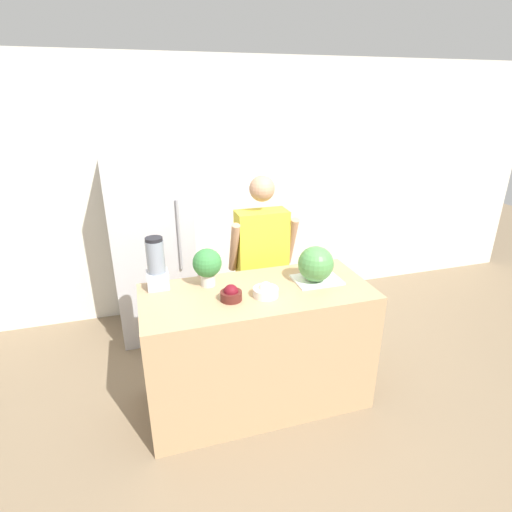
{
  "coord_description": "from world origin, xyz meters",
  "views": [
    {
      "loc": [
        -0.74,
        -2.04,
        2.23
      ],
      "look_at": [
        0.0,
        0.4,
        1.2
      ],
      "focal_mm": 28.0,
      "sensor_mm": 36.0,
      "label": 1
    }
  ],
  "objects_px": {
    "blender": "(156,265)",
    "potted_plant": "(207,265)",
    "refrigerator": "(153,244)",
    "person": "(262,266)",
    "watermelon": "(316,264)",
    "bowl_cream": "(266,291)",
    "bowl_cherries": "(231,294)"
  },
  "relations": [
    {
      "from": "person",
      "to": "blender",
      "type": "bearing_deg",
      "value": -155.7
    },
    {
      "from": "watermelon",
      "to": "blender",
      "type": "height_order",
      "value": "blender"
    },
    {
      "from": "bowl_cream",
      "to": "person",
      "type": "bearing_deg",
      "value": 74.31
    },
    {
      "from": "watermelon",
      "to": "bowl_cream",
      "type": "xyz_separation_m",
      "value": [
        -0.42,
        -0.1,
        -0.11
      ]
    },
    {
      "from": "watermelon",
      "to": "bowl_cream",
      "type": "relative_size",
      "value": 1.48
    },
    {
      "from": "bowl_cherries",
      "to": "blender",
      "type": "xyz_separation_m",
      "value": [
        -0.46,
        0.34,
        0.13
      ]
    },
    {
      "from": "refrigerator",
      "to": "potted_plant",
      "type": "xyz_separation_m",
      "value": [
        0.33,
        -1.11,
        0.2
      ]
    },
    {
      "from": "refrigerator",
      "to": "bowl_cherries",
      "type": "height_order",
      "value": "refrigerator"
    },
    {
      "from": "potted_plant",
      "to": "bowl_cream",
      "type": "bearing_deg",
      "value": -38.79
    },
    {
      "from": "bowl_cream",
      "to": "blender",
      "type": "xyz_separation_m",
      "value": [
        -0.7,
        0.35,
        0.14
      ]
    },
    {
      "from": "bowl_cream",
      "to": "blender",
      "type": "height_order",
      "value": "blender"
    },
    {
      "from": "watermelon",
      "to": "potted_plant",
      "type": "height_order",
      "value": "potted_plant"
    },
    {
      "from": "bowl_cherries",
      "to": "blender",
      "type": "height_order",
      "value": "blender"
    },
    {
      "from": "watermelon",
      "to": "blender",
      "type": "distance_m",
      "value": 1.14
    },
    {
      "from": "bowl_cream",
      "to": "blender",
      "type": "relative_size",
      "value": 0.46
    },
    {
      "from": "bowl_cream",
      "to": "watermelon",
      "type": "bearing_deg",
      "value": 14.01
    },
    {
      "from": "bowl_cream",
      "to": "potted_plant",
      "type": "height_order",
      "value": "potted_plant"
    },
    {
      "from": "refrigerator",
      "to": "person",
      "type": "relative_size",
      "value": 1.12
    },
    {
      "from": "refrigerator",
      "to": "blender",
      "type": "bearing_deg",
      "value": -91.12
    },
    {
      "from": "refrigerator",
      "to": "watermelon",
      "type": "bearing_deg",
      "value": -49.65
    },
    {
      "from": "bowl_cream",
      "to": "potted_plant",
      "type": "xyz_separation_m",
      "value": [
        -0.35,
        0.28,
        0.12
      ]
    },
    {
      "from": "person",
      "to": "bowl_cherries",
      "type": "height_order",
      "value": "person"
    },
    {
      "from": "watermelon",
      "to": "bowl_cream",
      "type": "distance_m",
      "value": 0.44
    },
    {
      "from": "watermelon",
      "to": "bowl_cherries",
      "type": "xyz_separation_m",
      "value": [
        -0.66,
        -0.09,
        -0.1
      ]
    },
    {
      "from": "person",
      "to": "bowl_cream",
      "type": "height_order",
      "value": "person"
    },
    {
      "from": "refrigerator",
      "to": "bowl_cherries",
      "type": "relative_size",
      "value": 12.4
    },
    {
      "from": "potted_plant",
      "to": "bowl_cherries",
      "type": "bearing_deg",
      "value": -68.2
    },
    {
      "from": "refrigerator",
      "to": "watermelon",
      "type": "distance_m",
      "value": 1.7
    },
    {
      "from": "watermelon",
      "to": "bowl_cherries",
      "type": "bearing_deg",
      "value": -171.98
    },
    {
      "from": "blender",
      "to": "potted_plant",
      "type": "relative_size",
      "value": 1.36
    },
    {
      "from": "blender",
      "to": "potted_plant",
      "type": "xyz_separation_m",
      "value": [
        0.35,
        -0.07,
        -0.01
      ]
    },
    {
      "from": "person",
      "to": "blender",
      "type": "height_order",
      "value": "person"
    }
  ]
}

